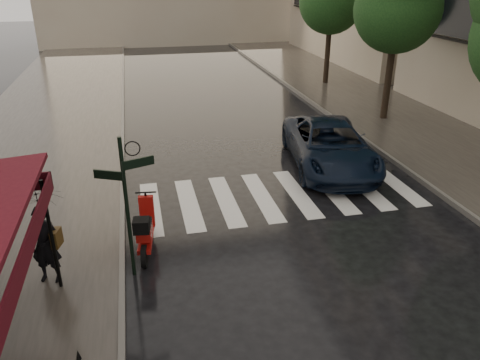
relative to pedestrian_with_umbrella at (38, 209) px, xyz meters
name	(u,v)px	position (x,y,z in m)	size (l,w,h in m)	color
sidewalk_near	(39,144)	(-1.65, 8.98, -1.69)	(6.00, 60.00, 0.12)	#38332D
sidewalk_far	(399,118)	(13.10, 8.98, -1.69)	(5.50, 60.00, 0.12)	#38332D
curb_near	(123,137)	(1.40, 8.98, -1.68)	(0.12, 60.00, 0.16)	#595651
curb_far	(339,122)	(10.30, 8.98, -1.68)	(0.12, 60.00, 0.16)	#595651
crosswalk	(279,195)	(5.83, 2.98, -1.75)	(7.85, 3.20, 0.01)	silver
signpost	(126,198)	(1.66, -0.02, 0.08)	(1.17, 0.29, 3.10)	black
pedestrian_with_umbrella	(38,209)	(0.00, 0.00, 0.00)	(1.21, 1.22, 2.46)	black
scooter	(145,230)	(1.96, 0.82, -1.19)	(0.59, 1.83, 1.21)	black
parked_car	(330,145)	(8.04, 4.71, -1.02)	(2.43, 5.27, 1.46)	black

